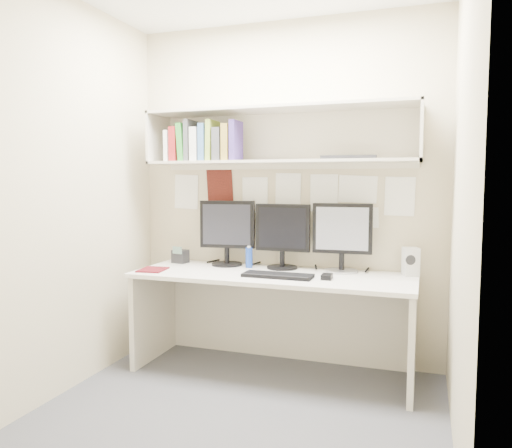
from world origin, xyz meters
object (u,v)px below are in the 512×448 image
(monitor_left, at_px, (227,231))
(desk_phone, at_px, (180,256))
(monitor_center, at_px, (283,234))
(maroon_notebook, at_px, (153,270))
(desk, at_px, (272,323))
(speaker, at_px, (411,262))
(keyboard, at_px, (278,275))
(monitor_right, at_px, (342,235))

(monitor_left, distance_m, desk_phone, 0.46)
(monitor_center, xyz_separation_m, maroon_notebook, (-0.88, -0.40, -0.26))
(desk, bearing_deg, monitor_center, 86.60)
(monitor_left, height_order, speaker, monitor_left)
(monitor_center, height_order, speaker, monitor_center)
(monitor_left, bearing_deg, speaker, -7.28)
(desk, distance_m, maroon_notebook, 0.96)
(desk, height_order, desk_phone, desk_phone)
(monitor_left, relative_size, desk_phone, 3.66)
(keyboard, xyz_separation_m, maroon_notebook, (-0.95, -0.05, -0.01))
(monitor_center, height_order, keyboard, monitor_center)
(desk, bearing_deg, maroon_notebook, -168.57)
(desk, xyz_separation_m, monitor_right, (0.46, 0.22, 0.63))
(monitor_left, relative_size, keyboard, 1.05)
(keyboard, bearing_deg, maroon_notebook, -176.31)
(monitor_left, relative_size, maroon_notebook, 2.31)
(desk_phone, bearing_deg, speaker, 10.44)
(keyboard, xyz_separation_m, desk_phone, (-0.91, 0.32, 0.04))
(desk, distance_m, monitor_left, 0.80)
(desk, height_order, monitor_left, monitor_left)
(monitor_right, xyz_separation_m, desk_phone, (-1.30, -0.02, -0.21))
(keyboard, distance_m, desk_phone, 0.97)
(monitor_right, distance_m, keyboard, 0.58)
(speaker, height_order, desk_phone, speaker)
(desk_phone, bearing_deg, monitor_left, 12.84)
(desk, distance_m, monitor_center, 0.67)
(monitor_center, xyz_separation_m, monitor_right, (0.45, -0.00, 0.01))
(keyboard, height_order, desk_phone, desk_phone)
(speaker, distance_m, desk_phone, 1.78)
(desk, bearing_deg, keyboard, -58.55)
(keyboard, bearing_deg, monitor_left, 146.78)
(monitor_left, bearing_deg, desk_phone, 175.82)
(monitor_center, xyz_separation_m, speaker, (0.93, 0.00, -0.16))
(maroon_notebook, relative_size, desk_phone, 1.58)
(monitor_center, bearing_deg, desk, -93.03)
(desk_phone, bearing_deg, keyboard, -9.81)
(monitor_center, distance_m, maroon_notebook, 1.00)
(monitor_right, bearing_deg, speaker, -2.19)
(speaker, bearing_deg, desk_phone, 160.16)
(desk, bearing_deg, desk_phone, 166.82)
(keyboard, bearing_deg, desk, 122.06)
(keyboard, bearing_deg, speaker, 22.59)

